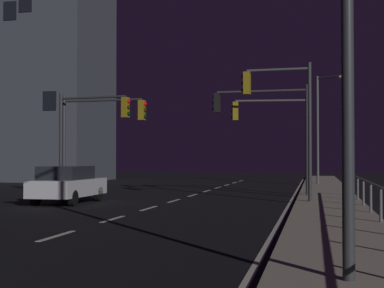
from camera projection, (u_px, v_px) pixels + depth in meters
name	position (u px, v px, depth m)	size (l,w,h in m)	color
ground_plane	(152.00, 207.00, 22.39)	(112.00, 112.00, 0.00)	black
sidewalk_right	(331.00, 209.00, 20.99)	(2.70, 77.00, 0.14)	#9E937F
lane_markings_center	(174.00, 201.00, 25.81)	(0.14, 50.00, 0.01)	silver
lane_edge_line	(292.00, 200.00, 26.22)	(0.14, 53.00, 0.01)	silver
car	(68.00, 184.00, 24.37)	(1.85, 4.41, 1.57)	silver
traffic_light_near_left	(274.00, 124.00, 29.79)	(4.11, 0.61, 4.99)	#2D3033
traffic_light_far_left	(101.00, 125.00, 28.24)	(4.43, 0.48, 4.98)	#38383D
traffic_light_overhead_east	(281.00, 106.00, 24.07)	(2.93, 0.38, 5.71)	#2D3033
traffic_light_far_center	(91.00, 123.00, 27.74)	(3.78, 0.69, 5.07)	#2D3033
traffic_light_far_right	(264.00, 117.00, 28.28)	(4.74, 0.46, 5.30)	#2D3033
street_lamp_far_end	(322.00, 118.00, 40.29)	(2.01, 1.42, 7.53)	#4C4C51
building_distant	(18.00, 67.00, 50.58)	(14.93, 9.08, 19.74)	#3D424C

